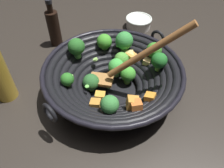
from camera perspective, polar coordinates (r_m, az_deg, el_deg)
name	(u,v)px	position (r m, az deg, el deg)	size (l,w,h in m)	color
ground_plane	(113,92)	(0.71, 0.20, -1.94)	(4.00, 4.00, 0.00)	#28231E
wok	(113,76)	(0.66, 0.30, 2.16)	(0.41, 0.44, 0.27)	black
soy_sauce_bottle	(54,27)	(0.89, -14.51, 13.76)	(0.05, 0.05, 0.18)	black
prep_bowl	(139,22)	(1.00, 6.74, 15.25)	(0.11, 0.11, 0.05)	silver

